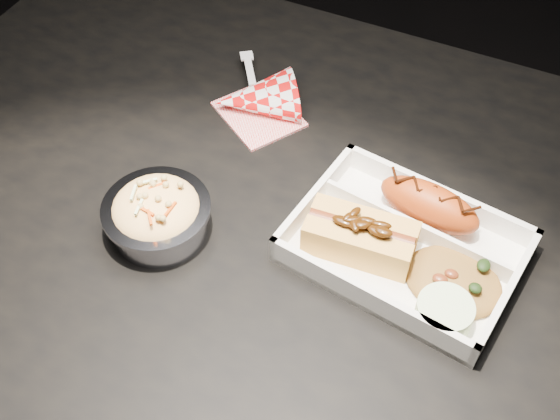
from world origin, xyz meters
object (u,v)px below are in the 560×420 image
object	(u,v)px
foil_coleslaw_cup	(157,213)
napkin_fork	(255,99)
fried_pastry	(429,205)
food_tray	(405,249)
dining_table	(302,262)
hotdog	(360,235)

from	to	relation	value
foil_coleslaw_cup	napkin_fork	size ratio (longest dim) A/B	0.76
fried_pastry	foil_coleslaw_cup	xyz separation A→B (m)	(-0.28, -0.15, -0.00)
food_tray	fried_pastry	bearing A→B (deg)	90.00
fried_pastry	foil_coleslaw_cup	distance (m)	0.31
dining_table	napkin_fork	world-z (taller)	napkin_fork
dining_table	hotdog	size ratio (longest dim) A/B	9.43
dining_table	hotdog	world-z (taller)	hotdog
napkin_fork	foil_coleslaw_cup	bearing A→B (deg)	-35.96
dining_table	fried_pastry	bearing A→B (deg)	22.67
food_tray	foil_coleslaw_cup	world-z (taller)	foil_coleslaw_cup
fried_pastry	napkin_fork	size ratio (longest dim) A/B	0.76
foil_coleslaw_cup	napkin_fork	xyz separation A→B (m)	(0.01, 0.24, -0.02)
foil_coleslaw_cup	food_tray	bearing A→B (deg)	18.50
hotdog	napkin_fork	bearing A→B (deg)	137.55
dining_table	food_tray	bearing A→B (deg)	0.44
foil_coleslaw_cup	napkin_fork	distance (m)	0.24
food_tray	napkin_fork	distance (m)	0.30
dining_table	food_tray	size ratio (longest dim) A/B	4.40
food_tray	napkin_fork	world-z (taller)	napkin_fork
food_tray	napkin_fork	xyz separation A→B (m)	(-0.27, 0.15, 0.01)
hotdog	foil_coleslaw_cup	world-z (taller)	foil_coleslaw_cup
fried_pastry	foil_coleslaw_cup	size ratio (longest dim) A/B	0.99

